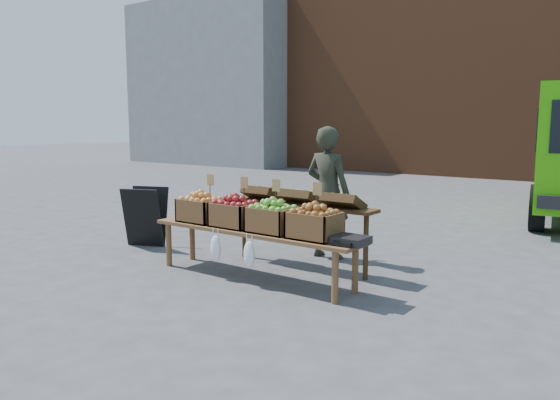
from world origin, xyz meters
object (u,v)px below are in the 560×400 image
Objects in this scene: vendor at (328,193)px; display_bench at (254,254)px; crate_russet_pears at (235,215)px; chalkboard_sign at (145,216)px; back_table at (300,226)px; crate_golden_apples at (201,210)px; weighing_scale at (350,240)px; crate_green_apples at (315,225)px; crate_red_apples at (273,220)px.

vendor reaches higher than display_bench.
crate_russet_pears is (-0.42, -1.35, -0.15)m from vendor.
back_table reaches higher than chalkboard_sign.
weighing_scale is (2.08, 0.00, -0.10)m from crate_golden_apples.
chalkboard_sign is 2.53× the size of weighing_scale.
vendor is 0.82× the size of back_table.
back_table is 4.20× the size of crate_green_apples.
crate_golden_apples reaches higher than weighing_scale.
chalkboard_sign is 0.41× the size of back_table.
back_table is at bearing 146.93° from weighing_scale.
crate_golden_apples is (-0.82, 0.00, 0.42)m from display_bench.
chalkboard_sign is 1.72× the size of crate_russet_pears.
back_table is 4.20× the size of crate_red_apples.
crate_russet_pears is (0.55, 0.00, 0.00)m from crate_golden_apples.
crate_russet_pears is 1.00× the size of crate_red_apples.
crate_golden_apples is at bearing -36.32° from chalkboard_sign.
crate_russet_pears is at bearing 0.00° from crate_golden_apples.
vendor is 1.67m from crate_golden_apples.
weighing_scale is (3.57, -0.36, 0.18)m from chalkboard_sign.
chalkboard_sign is at bearing 169.94° from crate_russet_pears.
weighing_scale is (1.11, -0.72, 0.09)m from back_table.
vendor is at bearing 83.81° from display_bench.
back_table is 1.22m from crate_golden_apples.
back_table reaches higher than weighing_scale.
crate_green_apples is (0.68, -0.72, 0.19)m from back_table.
crate_golden_apples is at bearing 55.75° from vendor.
weighing_scale is (0.97, 0.00, -0.10)m from crate_red_apples.
crate_russet_pears is at bearing 180.00° from crate_red_apples.
crate_red_apples is (0.55, 0.00, 0.00)m from crate_russet_pears.
back_table is (2.47, 0.36, 0.09)m from chalkboard_sign.
chalkboard_sign is 2.49m from back_table.
vendor reaches higher than weighing_scale.
chalkboard_sign is at bearing 174.20° from weighing_scale.
chalkboard_sign is 0.32× the size of display_bench.
back_table reaches higher than crate_green_apples.
crate_golden_apples and crate_russet_pears have the same top height.
crate_russet_pears is (-0.42, -0.72, 0.19)m from back_table.
chalkboard_sign is 1.72× the size of crate_green_apples.
chalkboard_sign is at bearing 173.42° from crate_green_apples.
display_bench is 5.40× the size of crate_red_apples.
crate_red_apples reaches higher than weighing_scale.
chalkboard_sign reaches higher than display_bench.
chalkboard_sign is at bearing 166.37° from crate_golden_apples.
chalkboard_sign is at bearing 172.04° from crate_red_apples.
crate_russet_pears is at bearing 74.17° from vendor.
vendor is 5.07× the size of weighing_scale.
crate_green_apples is 0.44m from weighing_scale.
vendor reaches higher than crate_red_apples.
crate_russet_pears is at bearing -32.75° from chalkboard_sign.
crate_red_apples is at bearing 0.00° from crate_russet_pears.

